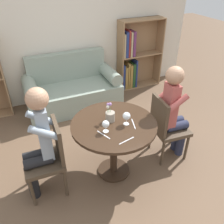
% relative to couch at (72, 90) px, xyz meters
% --- Properties ---
extents(ground_plane, '(16.00, 16.00, 0.00)m').
position_rel_couch_xyz_m(ground_plane, '(0.00, -1.80, -0.31)').
color(ground_plane, brown).
extents(back_wall, '(5.20, 0.05, 2.70)m').
position_rel_couch_xyz_m(back_wall, '(0.00, 0.43, 1.04)').
color(back_wall, silver).
rests_on(back_wall, ground_plane).
extents(round_table, '(0.97, 0.97, 0.76)m').
position_rel_couch_xyz_m(round_table, '(0.00, -1.80, 0.30)').
color(round_table, '#382619').
rests_on(round_table, ground_plane).
extents(couch, '(1.63, 0.80, 0.92)m').
position_rel_couch_xyz_m(couch, '(0.00, 0.00, 0.00)').
color(couch, gray).
rests_on(couch, ground_plane).
extents(bookshelf_right, '(0.91, 0.28, 1.37)m').
position_rel_couch_xyz_m(bookshelf_right, '(1.38, 0.27, 0.31)').
color(bookshelf_right, '#93704C').
rests_on(bookshelf_right, ground_plane).
extents(chair_left, '(0.44, 0.44, 0.90)m').
position_rel_couch_xyz_m(chair_left, '(-0.74, -1.73, 0.18)').
color(chair_left, '#473828').
rests_on(chair_left, ground_plane).
extents(chair_right, '(0.46, 0.46, 0.90)m').
position_rel_couch_xyz_m(chair_right, '(0.74, -1.79, 0.18)').
color(chair_right, '#473828').
rests_on(chair_right, ground_plane).
extents(person_left, '(0.43, 0.35, 1.32)m').
position_rel_couch_xyz_m(person_left, '(-0.82, -1.73, 0.41)').
color(person_left, black).
rests_on(person_left, ground_plane).
extents(person_right, '(0.44, 0.37, 1.31)m').
position_rel_couch_xyz_m(person_right, '(0.83, -1.80, 0.39)').
color(person_right, '#282D47').
rests_on(person_right, ground_plane).
extents(wine_glass_left, '(0.08, 0.08, 0.14)m').
position_rel_couch_xyz_m(wine_glass_left, '(-0.14, -1.90, 0.54)').
color(wine_glass_left, white).
rests_on(wine_glass_left, round_table).
extents(wine_glass_right, '(0.09, 0.09, 0.15)m').
position_rel_couch_xyz_m(wine_glass_right, '(0.12, -1.87, 0.55)').
color(wine_glass_right, white).
rests_on(wine_glass_right, round_table).
extents(flower_vase, '(0.11, 0.11, 0.23)m').
position_rel_couch_xyz_m(flower_vase, '(-0.02, -1.74, 0.52)').
color(flower_vase, '#9E9384').
rests_on(flower_vase, round_table).
extents(knife_left_setting, '(0.06, 0.19, 0.00)m').
position_rel_couch_xyz_m(knife_left_setting, '(0.19, -1.90, 0.45)').
color(knife_left_setting, silver).
rests_on(knife_left_setting, round_table).
extents(fork_left_setting, '(0.19, 0.05, 0.00)m').
position_rel_couch_xyz_m(fork_left_setting, '(-0.01, -2.13, 0.45)').
color(fork_left_setting, silver).
rests_on(fork_left_setting, round_table).
extents(knife_right_setting, '(0.08, 0.18, 0.00)m').
position_rel_couch_xyz_m(knife_right_setting, '(-0.18, -1.95, 0.45)').
color(knife_right_setting, silver).
rests_on(knife_right_setting, round_table).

